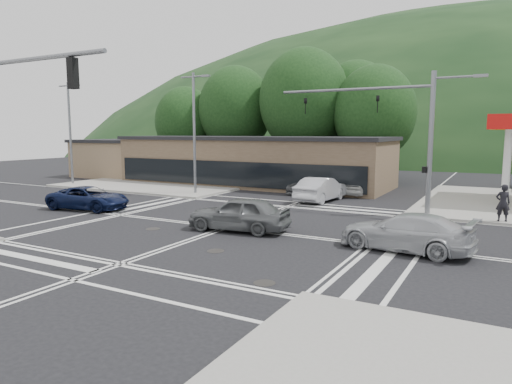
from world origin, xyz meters
The scene contains 20 objects.
ground centered at (0.00, 0.00, 0.00)m, with size 120.00×120.00×0.00m, color black.
sidewalk_nw centered at (-15.00, 15.00, 0.07)m, with size 16.00×16.00×0.15m, color gray.
commercial_row centered at (-8.00, 17.00, 2.00)m, with size 24.00×8.00×4.00m, color brown.
commercial_nw centered at (-24.00, 17.00, 1.80)m, with size 8.00×7.00×3.60m, color #846B4F.
hill_north centered at (0.00, 90.00, 0.00)m, with size 252.00×126.00×140.00m, color black.
tree_n_a centered at (-14.00, 24.00, 7.14)m, with size 8.00×8.00×11.75m.
tree_n_b centered at (-6.00, 24.00, 7.79)m, with size 9.00×9.00×12.98m.
tree_n_c centered at (1.00, 24.00, 6.49)m, with size 7.60×7.60×10.87m.
tree_n_d centered at (-20.00, 23.00, 5.84)m, with size 6.80×6.80×9.76m.
tree_n_e centered at (-2.00, 28.00, 7.14)m, with size 8.40×8.40×11.98m.
streetlight_nw centered at (-8.44, 9.00, 5.05)m, with size 2.50×0.25×9.00m.
streetlight_w centered at (-21.94, 9.00, 5.05)m, with size 2.50×0.25×9.00m.
signal_mast_ne centered at (6.95, 8.20, 5.07)m, with size 11.65×0.30×8.00m.
car_blue_west centered at (-10.27, 0.50, 0.70)m, with size 2.32×5.02×1.40m, color #0C1435.
car_grey_center centered at (0.88, -0.30, 0.83)m, with size 1.96×4.88×1.66m, color #5B5E5F.
car_silver_east centered at (8.59, -0.30, 0.76)m, with size 2.12×5.22×1.51m, color #ADB0B5.
car_queue_a centered at (1.00, 10.40, 0.82)m, with size 1.75×5.00×1.65m, color #B4B5BC.
car_queue_b centered at (2.68, 14.55, 0.66)m, with size 1.57×3.89×1.33m, color silver.
car_northbound centered at (-1.32, 13.85, 0.67)m, with size 1.88×4.61×1.34m, color #5A5C5E.
pedestrian centered at (11.93, 7.50, 1.11)m, with size 0.70×0.46×1.91m, color black.
Camera 1 is at (11.88, -18.72, 4.71)m, focal length 32.00 mm.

